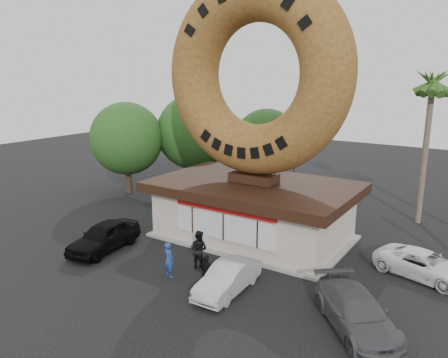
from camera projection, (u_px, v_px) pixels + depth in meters
ground at (189, 276)px, 20.46m from camera, size 90.00×90.00×0.00m
donut_shop at (253, 208)px, 24.89m from camera, size 11.20×7.20×3.80m
giant_donut at (256, 75)px, 23.15m from camera, size 10.77×2.74×10.77m
tree_west at (194, 132)px, 34.98m from camera, size 6.00×6.00×7.65m
tree_mid at (266, 142)px, 33.81m from camera, size 5.20×5.20×6.63m
tree_far at (127, 139)px, 33.69m from camera, size 5.60×5.60×7.14m
palm_near at (432, 88)px, 25.81m from camera, size 2.60×2.60×9.75m
street_lamp at (298, 137)px, 33.36m from camera, size 2.11×0.20×8.00m
person_left at (169, 260)px, 20.25m from camera, size 0.71×0.57×1.69m
person_center at (199, 249)px, 21.12m from camera, size 1.00×0.82×1.92m
person_right at (207, 272)px, 19.15m from camera, size 0.95×0.51×1.55m
car_black at (104, 237)px, 23.30m from camera, size 2.32×4.69×1.54m
car_silver at (228, 278)px, 18.85m from camera, size 1.52×3.95×1.28m
car_grey at (356, 312)px, 16.09m from camera, size 4.63×4.86×1.39m
car_white at (425, 265)px, 20.19m from camera, size 4.85×3.16×1.24m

